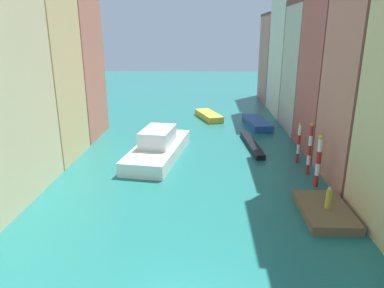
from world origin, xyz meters
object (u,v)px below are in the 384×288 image
(waterfront_dock, at_px, (325,211))
(mooring_pole_1, at_px, (310,148))
(person_on_dock, at_px, (328,198))
(gondola_black, at_px, (252,144))
(mooring_pole_2, at_px, (299,143))
(vaporetto_white, at_px, (158,147))
(mooring_pole_0, at_px, (318,161))
(motorboat_1, at_px, (209,116))
(motorboat_0, at_px, (257,123))

(waterfront_dock, xyz_separation_m, mooring_pole_1, (0.81, 7.30, 2.03))
(person_on_dock, height_order, gondola_black, person_on_dock)
(mooring_pole_2, xyz_separation_m, vaporetto_white, (-13.24, 1.03, -0.97))
(mooring_pole_0, xyz_separation_m, gondola_black, (-3.85, 10.07, -1.93))
(mooring_pole_1, height_order, vaporetto_white, mooring_pole_1)
(person_on_dock, relative_size, mooring_pole_2, 0.39)
(person_on_dock, bearing_deg, motorboat_1, 105.62)
(mooring_pole_0, bearing_deg, mooring_pole_2, 91.64)
(waterfront_dock, xyz_separation_m, mooring_pole_0, (0.76, 4.63, 1.89))
(person_on_dock, relative_size, motorboat_1, 0.22)
(person_on_dock, xyz_separation_m, mooring_pole_2, (0.51, 10.19, 0.67))
(vaporetto_white, bearing_deg, motorboat_0, 47.73)
(person_on_dock, xyz_separation_m, vaporetto_white, (-12.73, 11.22, -0.31))
(vaporetto_white, xyz_separation_m, gondola_black, (9.55, 3.58, -0.73))
(mooring_pole_1, bearing_deg, mooring_pole_2, 94.20)
(mooring_pole_0, height_order, motorboat_1, mooring_pole_0)
(person_on_dock, height_order, motorboat_1, person_on_dock)
(mooring_pole_1, relative_size, gondola_black, 0.53)
(mooring_pole_0, relative_size, mooring_pole_2, 1.11)
(motorboat_0, bearing_deg, person_on_dock, -86.52)
(mooring_pole_0, relative_size, vaporetto_white, 0.36)
(mooring_pole_1, bearing_deg, person_on_dock, -95.53)
(person_on_dock, bearing_deg, mooring_pole_0, 81.98)
(mooring_pole_1, bearing_deg, vaporetto_white, 164.11)
(mooring_pole_2, height_order, motorboat_1, mooring_pole_2)
(motorboat_0, bearing_deg, motorboat_1, 147.57)
(mooring_pole_2, bearing_deg, vaporetto_white, 175.53)
(person_on_dock, distance_m, mooring_pole_0, 4.86)
(waterfront_dock, bearing_deg, mooring_pole_2, 86.58)
(mooring_pole_2, xyz_separation_m, gondola_black, (-3.69, 4.61, -1.70))
(mooring_pole_2, bearing_deg, motorboat_0, 98.25)
(person_on_dock, height_order, mooring_pole_1, mooring_pole_1)
(motorboat_1, bearing_deg, person_on_dock, -74.38)
(person_on_dock, distance_m, mooring_pole_1, 7.50)
(mooring_pole_1, height_order, motorboat_1, mooring_pole_1)
(mooring_pole_0, distance_m, motorboat_0, 19.11)
(person_on_dock, bearing_deg, mooring_pole_1, 84.47)
(mooring_pole_2, distance_m, gondola_black, 6.15)
(gondola_black, relative_size, motorboat_1, 1.28)
(vaporetto_white, bearing_deg, waterfront_dock, -41.36)
(person_on_dock, relative_size, motorboat_0, 0.21)
(motorboat_0, bearing_deg, mooring_pole_1, -82.45)
(mooring_pole_0, height_order, gondola_black, mooring_pole_0)
(gondola_black, bearing_deg, motorboat_1, 109.51)
(mooring_pole_0, relative_size, mooring_pole_1, 0.94)
(gondola_black, relative_size, motorboat_0, 1.19)
(person_on_dock, xyz_separation_m, motorboat_0, (-1.44, 23.64, -0.87))
(vaporetto_white, distance_m, motorboat_0, 16.79)
(mooring_pole_0, bearing_deg, motorboat_0, 96.36)
(mooring_pole_0, xyz_separation_m, mooring_pole_1, (0.05, 2.66, 0.14))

